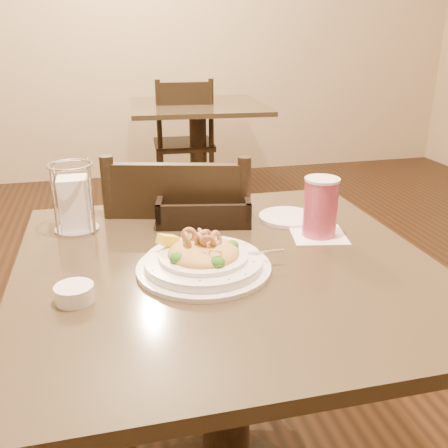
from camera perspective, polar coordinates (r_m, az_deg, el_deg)
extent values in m
cylinder|color=black|center=(1.31, 0.22, -19.50)|extent=(0.12, 0.12, 0.70)
cube|color=#4A3E2A|center=(1.10, 0.25, -4.97)|extent=(0.90, 0.90, 0.03)
cylinder|color=black|center=(3.71, -2.84, 2.05)|extent=(0.52, 0.52, 0.03)
cylinder|color=black|center=(3.61, -2.95, 7.55)|extent=(0.12, 0.12, 0.70)
cube|color=#4A3E2A|center=(3.54, -3.06, 13.30)|extent=(0.96, 0.96, 0.03)
cube|color=black|center=(1.65, -4.28, -7.24)|extent=(0.52, 0.52, 0.04)
cylinder|color=black|center=(1.91, 1.92, -10.95)|extent=(0.04, 0.04, 0.43)
cylinder|color=black|center=(1.94, -8.95, -10.66)|extent=(0.04, 0.04, 0.43)
cylinder|color=black|center=(1.62, 1.97, -17.75)|extent=(0.04, 0.04, 0.43)
cylinder|color=black|center=(1.65, -11.20, -17.22)|extent=(0.04, 0.04, 0.43)
cylinder|color=black|center=(1.37, 2.22, -1.74)|extent=(0.04, 0.04, 0.46)
cylinder|color=black|center=(1.41, -12.59, -1.54)|extent=(0.04, 0.04, 0.46)
cube|color=black|center=(1.34, -5.44, 2.29)|extent=(0.36, 0.12, 0.22)
cube|color=black|center=(3.73, -4.64, 9.05)|extent=(0.44, 0.44, 0.04)
cylinder|color=black|center=(3.98, -2.21, 6.40)|extent=(0.04, 0.04, 0.43)
cylinder|color=black|center=(3.94, -7.42, 6.11)|extent=(0.04, 0.04, 0.43)
cylinder|color=black|center=(3.63, -1.40, 4.97)|extent=(0.04, 0.04, 0.43)
cylinder|color=black|center=(3.60, -7.09, 4.65)|extent=(0.04, 0.04, 0.43)
cylinder|color=black|center=(3.53, -1.47, 12.55)|extent=(0.04, 0.04, 0.46)
cylinder|color=black|center=(3.49, -7.46, 12.29)|extent=(0.04, 0.04, 0.46)
cube|color=black|center=(3.49, -4.50, 14.06)|extent=(0.36, 0.05, 0.22)
cylinder|color=white|center=(1.06, -2.32, -5.01)|extent=(0.28, 0.28, 0.01)
cylinder|color=white|center=(1.05, -2.33, -4.31)|extent=(0.25, 0.25, 0.02)
cylinder|color=white|center=(1.04, -2.35, -3.65)|extent=(0.19, 0.19, 0.01)
ellipsoid|color=tan|center=(1.04, -2.35, -3.39)|extent=(0.15, 0.15, 0.05)
cube|color=#FFFA35|center=(1.08, -6.44, -1.83)|extent=(0.05, 0.05, 0.04)
cube|color=silver|center=(1.06, 4.10, -3.25)|extent=(0.11, 0.02, 0.01)
cube|color=silver|center=(1.05, 1.09, -3.39)|extent=(0.03, 0.02, 0.00)
torus|color=tan|center=(1.04, -2.17, -3.08)|extent=(0.04, 0.05, 0.02)
torus|color=tan|center=(1.03, -0.05, -3.25)|extent=(0.04, 0.03, 0.03)
torus|color=tan|center=(1.08, -3.07, -2.05)|extent=(0.04, 0.04, 0.04)
torus|color=tan|center=(0.99, -0.98, -3.12)|extent=(0.04, 0.04, 0.02)
torus|color=tan|center=(1.04, -1.93, -2.38)|extent=(0.05, 0.05, 0.00)
torus|color=tan|center=(1.04, -2.99, -2.55)|extent=(0.04, 0.04, 0.03)
torus|color=tan|center=(1.04, -1.31, -2.76)|extent=(0.04, 0.04, 0.03)
torus|color=tan|center=(1.04, -0.32, -2.80)|extent=(0.05, 0.05, 0.01)
torus|color=tan|center=(1.04, -3.33, -1.91)|extent=(0.03, 0.03, 0.01)
torus|color=tan|center=(1.04, -1.91, -2.28)|extent=(0.04, 0.03, 0.03)
torus|color=tan|center=(1.04, -3.55, -3.14)|extent=(0.04, 0.04, 0.01)
torus|color=tan|center=(1.04, -3.86, -2.50)|extent=(0.04, 0.04, 0.02)
torus|color=tan|center=(1.04, -2.11, -2.76)|extent=(0.04, 0.04, 0.02)
torus|color=tan|center=(1.00, -1.70, -3.55)|extent=(0.03, 0.04, 0.01)
torus|color=tan|center=(1.07, -3.62, -1.92)|extent=(0.03, 0.03, 0.03)
torus|color=tan|center=(1.03, -2.41, -2.42)|extent=(0.04, 0.04, 0.02)
torus|color=tan|center=(1.05, -1.20, -1.92)|extent=(0.05, 0.04, 0.03)
torus|color=tan|center=(1.04, -2.24, -2.72)|extent=(0.04, 0.04, 0.01)
torus|color=tan|center=(1.00, -1.95, -3.30)|extent=(0.03, 0.03, 0.02)
torus|color=tan|center=(1.02, -2.61, -1.84)|extent=(0.03, 0.04, 0.04)
torus|color=tan|center=(1.04, -4.00, -1.33)|extent=(0.04, 0.02, 0.04)
torus|color=tan|center=(1.01, -1.89, -2.01)|extent=(0.04, 0.04, 0.04)
torus|color=tan|center=(1.04, -2.42, -1.34)|extent=(0.03, 0.04, 0.04)
torus|color=tan|center=(1.04, -2.32, -1.47)|extent=(0.04, 0.03, 0.04)
torus|color=tan|center=(1.02, -2.58, -1.74)|extent=(0.04, 0.03, 0.04)
torus|color=tan|center=(1.02, -4.18, -1.84)|extent=(0.02, 0.04, 0.04)
torus|color=tan|center=(1.02, -0.92, -1.75)|extent=(0.04, 0.04, 0.04)
ellipsoid|color=#276316|center=(1.06, 0.90, -2.44)|extent=(0.03, 0.03, 0.02)
ellipsoid|color=#276316|center=(1.09, -3.71, -1.74)|extent=(0.03, 0.03, 0.02)
ellipsoid|color=#276316|center=(1.01, -5.37, -3.87)|extent=(0.03, 0.03, 0.02)
ellipsoid|color=#276316|center=(0.99, -0.75, -4.35)|extent=(0.03, 0.03, 0.02)
cube|color=#266619|center=(1.03, 3.41, -4.32)|extent=(0.00, 0.00, 0.00)
cube|color=#266619|center=(1.00, -8.18, -5.25)|extent=(0.00, 0.00, 0.00)
cube|color=#266619|center=(1.14, -0.86, -1.68)|extent=(0.00, 0.00, 0.00)
cube|color=#266619|center=(1.13, -6.23, -2.04)|extent=(0.00, 0.00, 0.00)
cube|color=#266619|center=(1.06, 3.72, -3.40)|extent=(0.00, 0.00, 0.00)
cube|color=#266619|center=(0.95, -2.75, -6.45)|extent=(0.00, 0.00, 0.00)
cube|color=#266619|center=(1.11, 2.49, -2.27)|extent=(0.00, 0.00, 0.00)
cube|color=#266619|center=(1.14, -5.52, -1.73)|extent=(0.00, 0.00, 0.00)
cube|color=#266619|center=(0.98, 2.51, -5.72)|extent=(0.00, 0.00, 0.00)
cube|color=#266619|center=(0.96, 0.56, -6.35)|extent=(0.00, 0.00, 0.00)
cube|color=white|center=(1.25, 10.73, -1.24)|extent=(0.15, 0.15, 0.00)
cylinder|color=#C24464|center=(1.23, 10.95, 1.86)|extent=(0.08, 0.08, 0.14)
cylinder|color=white|center=(1.21, 11.18, 5.01)|extent=(0.08, 0.08, 0.01)
cube|color=black|center=(1.35, -2.32, 1.12)|extent=(0.28, 0.24, 0.02)
cube|color=black|center=(1.34, 2.52, 2.53)|extent=(0.05, 0.20, 0.05)
cube|color=black|center=(1.34, -7.20, 2.38)|extent=(0.05, 0.20, 0.05)
cube|color=black|center=(1.42, -2.35, 3.65)|extent=(0.24, 0.06, 0.05)
cube|color=black|center=(1.25, -2.34, 1.11)|extent=(0.24, 0.06, 0.05)
cylinder|color=silver|center=(1.32, -16.43, -0.53)|extent=(0.11, 0.11, 0.01)
torus|color=silver|center=(1.27, -17.20, 6.48)|extent=(0.11, 0.11, 0.01)
cube|color=white|center=(1.30, -16.74, 2.29)|extent=(0.08, 0.08, 0.13)
cylinder|color=silver|center=(1.25, -18.82, 2.29)|extent=(0.01, 0.01, 0.17)
cylinder|color=silver|center=(1.25, -14.96, 2.63)|extent=(0.01, 0.01, 0.17)
cylinder|color=silver|center=(1.33, -18.57, 3.43)|extent=(0.01, 0.01, 0.17)
cylinder|color=silver|center=(1.33, -14.93, 3.76)|extent=(0.01, 0.01, 0.17)
cylinder|color=white|center=(1.35, 7.26, 0.79)|extent=(0.16, 0.16, 0.01)
cylinder|color=white|center=(0.98, -16.72, -7.61)|extent=(0.09, 0.09, 0.03)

